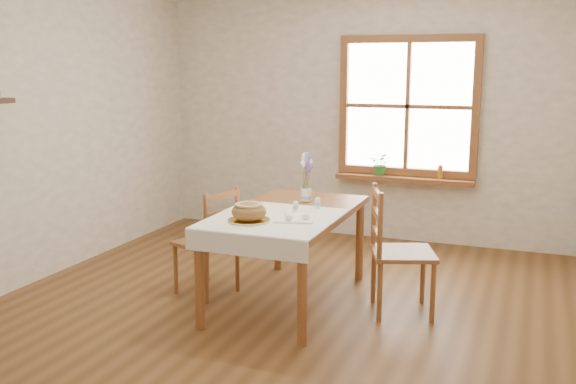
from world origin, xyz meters
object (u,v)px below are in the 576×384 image
(chair_right, at_px, (403,251))
(dining_table, at_px, (288,221))
(chair_left, at_px, (206,241))
(flower_vase, at_px, (306,196))
(bread_plate, at_px, (249,220))

(chair_right, bearing_deg, dining_table, 76.11)
(chair_left, relative_size, flower_vase, 9.09)
(dining_table, relative_size, flower_vase, 16.13)
(chair_left, xyz_separation_m, bread_plate, (0.59, -0.41, 0.32))
(chair_right, bearing_deg, bread_plate, 98.91)
(dining_table, xyz_separation_m, bread_plate, (-0.12, -0.47, 0.10))
(chair_right, bearing_deg, chair_left, 75.22)
(dining_table, height_order, chair_left, chair_left)
(chair_left, distance_m, bread_plate, 0.78)
(chair_right, bearing_deg, flower_vase, 52.43)
(bread_plate, bearing_deg, flower_vase, 80.87)
(chair_left, bearing_deg, chair_right, 112.72)
(dining_table, xyz_separation_m, chair_left, (-0.71, -0.06, -0.21))
(chair_left, height_order, flower_vase, chair_left)
(chair_left, distance_m, flower_vase, 0.91)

